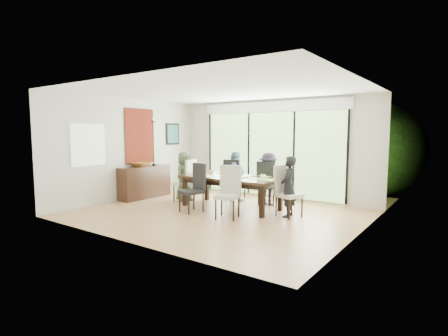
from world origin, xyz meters
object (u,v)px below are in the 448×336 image
Objects in this scene: chair_near_right at (227,192)px; vase at (234,174)px; chair_far_right at (269,183)px; cup_b at (234,175)px; chair_left_end at (184,180)px; person_far_left at (235,176)px; sideboard at (145,182)px; bowl at (142,164)px; chair_right_end at (289,191)px; person_left_end at (185,176)px; cup_c at (263,177)px; laptop at (201,174)px; person_right_end at (289,187)px; chair_near_left at (191,188)px; chair_far_left at (235,180)px; cup_a at (212,172)px; person_far_right at (268,179)px; table_top at (231,178)px.

vase is (-0.45, 0.92, 0.26)m from chair_near_right.
chair_far_right is 1.06m from cup_b.
chair_left_end is 0.85× the size of person_far_left.
bowl is (0.00, -0.10, 0.49)m from sideboard.
chair_right_end is 1.38m from cup_b.
sideboard is at bearing 95.46° from person_left_end.
chair_far_right is 11.00× the size of cup_b.
chair_right_end is 0.75m from cup_c.
chair_far_right reaches higher than laptop.
person_far_left is 1.46m from cup_c.
cup_c reaches higher than laptop.
person_right_end is (2.96, 0.00, 0.00)m from person_left_end.
chair_near_left and chair_near_right have the same top height.
sideboard is (-3.19, 0.58, -0.12)m from chair_near_right.
chair_left_end and chair_far_left have the same top height.
chair_right_end is at bearing 149.32° from chair_far_left.
sideboard is at bearing 21.94° from person_far_left.
cup_a is at bearing 92.75° from chair_left_end.
person_far_right is (-0.93, 0.83, 0.00)m from person_right_end.
person_right_end reaches higher than chair_left_end.
person_right_end is (-0.02, 0.00, 0.10)m from chair_right_end.
bowl is at bearing 142.48° from laptop.
table_top is at bearing -135.00° from vase.
person_far_right is 0.94m from vase.
cup_a is at bearing 178.09° from cup_c.
sideboard is at bearing 112.56° from chair_right_end.
cup_c is at bearing 3.81° from vase.
chair_far_left is 0.85× the size of person_right_end.
chair_far_right is 2.20m from person_left_end.
person_far_left is 10.40× the size of cup_c.
person_right_end is at bearing 149.11° from chair_far_left.
cup_b is 0.06× the size of sideboard.
sideboard is (-1.84, -0.19, -0.33)m from laptop.
chair_near_left is 0.85× the size of person_right_end.
laptop is (-1.40, -0.95, 0.22)m from chair_far_right.
chair_far_right is at bearing 29.25° from cup_a.
chair_near_left is (-2.00, -0.87, 0.00)m from chair_right_end.
person_far_right reaches higher than sideboard.
chair_near_left reaches higher than cup_a.
vase is 0.75m from cup_c.
cup_a is at bearing 104.71° from chair_right_end.
chair_near_right is at bearing -76.17° from laptop.
person_far_right is at bearing 71.20° from chair_near_right.
vase is at bearing 123.69° from cup_b.
person_far_right reaches higher than bowl.
person_right_end is 3.91× the size of laptop.
cup_b is at bearing -46.47° from laptop.
chair_right_end is 2.18m from chair_near_left.
chair_near_right is at bearing 149.64° from chair_right_end.
sideboard is at bearing -176.18° from cup_b.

